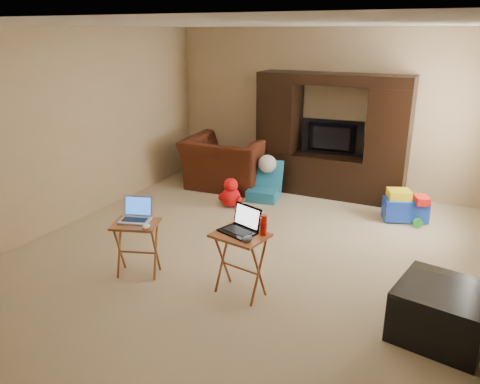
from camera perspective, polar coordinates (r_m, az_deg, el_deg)
The scene contains 19 objects.
floor at distance 5.48m, azimuth 0.93°, elevation -7.31°, with size 5.50×5.50×0.00m, color #C7AE8A.
ceiling at distance 4.91m, azimuth 1.10°, elevation 19.81°, with size 5.50×5.50×0.00m, color silver.
wall_back at distance 7.59m, azimuth 10.06°, elevation 9.78°, with size 5.00×5.00×0.00m, color tan.
wall_front at distance 2.94m, azimuth -22.70°, elevation -6.25°, with size 5.00×5.00×0.00m, color tan.
wall_left at distance 6.50m, azimuth -19.52°, elevation 7.47°, with size 5.50×5.50×0.00m, color tan.
entertainment_center at distance 7.28m, azimuth 11.07°, elevation 6.74°, with size 2.26×0.57×1.85m, color black.
television at distance 7.29m, azimuth 11.04°, elevation 6.44°, with size 0.94×0.12×0.54m, color black.
recliner at distance 7.59m, azimuth -1.62°, elevation 3.57°, with size 1.26×1.10×0.82m, color #481A0F.
child_rocker at distance 7.05m, azimuth 2.88°, elevation 1.36°, with size 0.44×0.51×0.59m, color #19668E, non-canonical shape.
plush_toy at distance 6.78m, azimuth -1.12°, elevation -0.03°, with size 0.39×0.33×0.44m, color red, non-canonical shape.
push_toy at distance 6.65m, azimuth 19.55°, elevation -1.58°, with size 0.58×0.41×0.43m, color #173BBF, non-canonical shape.
ottoman at distance 4.33m, azimuth 23.35°, elevation -13.31°, with size 0.71×0.71×0.45m, color black.
tray_table_left at distance 5.00m, azimuth -12.39°, elevation -6.78°, with size 0.45×0.36×0.58m, color #974C24.
tray_table_right at distance 4.53m, azimuth 0.03°, elevation -8.82°, with size 0.49×0.39×0.63m, color #944F24.
laptop_left at distance 4.88m, azimuth -12.79°, elevation -2.21°, with size 0.31×0.26×0.24m, color #AAAAAF.
laptop_right at distance 4.37m, azimuth -0.32°, elevation -3.53°, with size 0.33×0.27×0.24m, color black.
mouse_left at distance 4.72m, azimuth -11.40°, elevation -4.13°, with size 0.08×0.12×0.05m, color silver.
mouse_right at distance 4.23m, azimuth 0.90°, elevation -5.74°, with size 0.08×0.13×0.05m, color #3B3B3F.
water_bottle at distance 4.34m, azimuth 2.88°, elevation -4.06°, with size 0.06×0.06×0.20m, color red.
Camera 1 is at (2.09, -4.44, 2.43)m, focal length 35.00 mm.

